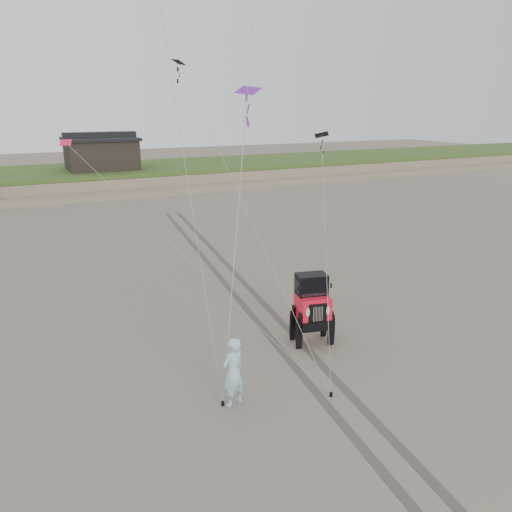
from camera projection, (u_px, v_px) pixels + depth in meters
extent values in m
plane|color=#6B6054|center=(283.00, 374.00, 14.09)|extent=(160.00, 160.00, 0.00)
cube|color=#7A6B54|center=(80.00, 180.00, 46.35)|extent=(160.00, 12.00, 1.40)
cube|color=#2D4719|center=(79.00, 171.00, 46.10)|extent=(160.00, 12.00, 0.35)
cube|color=#7A6B54|center=(92.00, 196.00, 40.92)|extent=(160.00, 3.50, 0.50)
cube|color=black|center=(101.00, 155.00, 45.69)|extent=(6.00, 5.00, 2.60)
cube|color=black|center=(100.00, 139.00, 45.28)|extent=(6.40, 5.40, 0.25)
cube|color=black|center=(100.00, 135.00, 45.18)|extent=(6.40, 1.20, 0.50)
imported|color=#91D0E0|center=(233.00, 372.00, 12.41)|extent=(0.78, 0.64, 1.83)
cube|color=#E01C49|center=(66.00, 143.00, 19.70)|extent=(0.48, 0.37, 0.25)
cube|color=black|center=(179.00, 62.00, 18.03)|extent=(0.42, 0.63, 0.25)
cube|color=black|center=(322.00, 135.00, 16.73)|extent=(0.53, 0.46, 0.26)
cube|color=#6F1B99|center=(248.00, 90.00, 23.70)|extent=(1.12, 1.27, 0.47)
cylinder|color=black|center=(223.00, 404.00, 12.59)|extent=(0.08, 0.08, 0.12)
cylinder|color=black|center=(331.00, 394.00, 12.99)|extent=(0.08, 0.08, 0.12)
cube|color=#4C443D|center=(223.00, 281.00, 21.62)|extent=(4.42, 29.74, 0.01)
cube|color=#4C443D|center=(240.00, 278.00, 21.96)|extent=(4.42, 29.74, 0.01)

